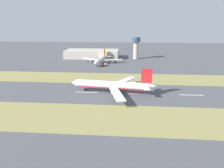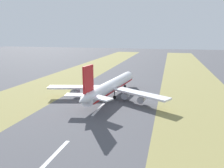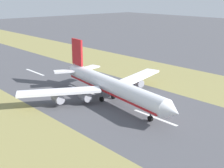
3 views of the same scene
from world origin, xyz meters
The scene contains 12 objects.
ground_plane centered at (0.00, 0.00, 0.00)m, with size 800.00×800.00×0.00m, color #4C4C51.
grass_median_west centered at (-45.00, 0.00, 0.00)m, with size 40.00×600.00×0.01m, color olive.
grass_median_east centered at (45.00, 0.00, 0.00)m, with size 40.00×600.00×0.01m, color olive.
centreline_dash_near centered at (0.00, -55.91, 0.01)m, with size 1.20×18.00×0.01m, color silver.
centreline_dash_mid centered at (0.00, -15.91, 0.01)m, with size 1.20×18.00×0.01m, color silver.
centreline_dash_far centered at (0.00, 24.09, 0.01)m, with size 1.20×18.00×0.01m, color silver.
airplane_main_jet centered at (0.52, 2.20, 6.02)m, with size 63.63×67.16×20.20m.
terminal_building centered at (162.21, 46.97, 5.78)m, with size 36.00×77.77×11.57m, color #B2AD9E.
control_tower centered at (157.84, -17.47, 19.05)m, with size 12.00×12.00×30.90m.
airplane_parked_apron centered at (118.80, 27.92, 5.07)m, with size 56.56×53.69×17.00m.
service_truck centered at (101.61, 20.80, 1.67)m, with size 6.30×4.89×3.10m.
apron_car centered at (125.55, 10.77, 1.00)m, with size 3.42×4.75×2.03m.
Camera 1 is at (-159.08, -9.01, 53.95)m, focal length 35.00 mm.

